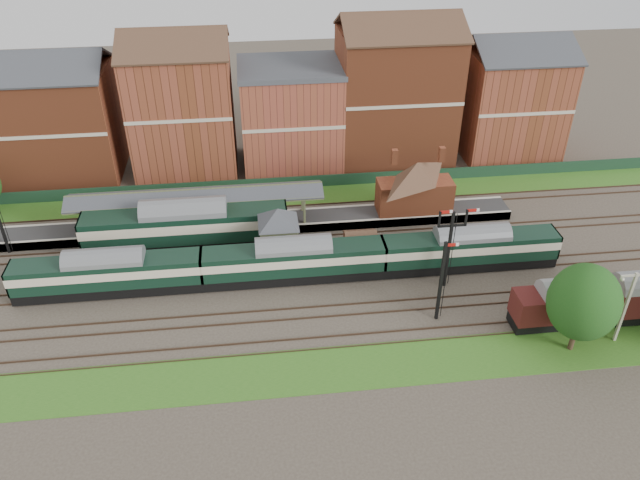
{
  "coord_description": "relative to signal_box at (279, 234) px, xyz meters",
  "views": [
    {
      "loc": [
        -4.98,
        -47.08,
        35.75
      ],
      "look_at": [
        0.86,
        2.0,
        3.0
      ],
      "focal_mm": 35.0,
      "sensor_mm": 36.0,
      "label": 1
    }
  ],
  "objects": [
    {
      "name": "canopy",
      "position": [
        -8.0,
        6.5,
        1.39
      ],
      "size": [
        26.0,
        3.89,
        4.08
      ],
      "color": "#525938",
      "rests_on": "platform"
    },
    {
      "name": "tree_far",
      "position": [
        22.89,
        -15.28,
        1.74
      ],
      "size": [
        5.59,
        5.59,
        8.16
      ],
      "color": "#382619",
      "rests_on": "ground"
    },
    {
      "name": "fence",
      "position": [
        3.0,
        14.75,
        -2.44
      ],
      "size": [
        90.0,
        0.12,
        1.5
      ],
      "primitive_type": "cube",
      "color": "#193823",
      "rests_on": "ground"
    },
    {
      "name": "station_building",
      "position": [
        15.0,
        6.5,
        0.76
      ],
      "size": [
        8.1,
        8.1,
        5.9
      ],
      "color": "#964526",
      "rests_on": "platform"
    },
    {
      "name": "town_backdrop",
      "position": [
        2.82,
        21.75,
        3.81
      ],
      "size": [
        69.0,
        10.0,
        16.0
      ],
      "color": "#964526",
      "rests_on": "ground"
    },
    {
      "name": "goods_van_a",
      "position": [
        21.98,
        -12.25,
        -1.12
      ],
      "size": [
        6.0,
        2.6,
        3.64
      ],
      "color": "black",
      "rests_on": "ground"
    },
    {
      "name": "signal_box",
      "position": [
        0.0,
        0.0,
        0.0
      ],
      "size": [
        5.4,
        5.4,
        6.0
      ],
      "color": "#576547",
      "rests_on": "ground"
    },
    {
      "name": "grass_back",
      "position": [
        3.0,
        12.75,
        -3.16
      ],
      "size": [
        90.0,
        4.5,
        0.06
      ],
      "primitive_type": "cube",
      "color": "#2D6619",
      "rests_on": "ground"
    },
    {
      "name": "platform_railcar",
      "position": [
        -9.05,
        3.25,
        -0.49
      ],
      "size": [
        20.2,
        3.18,
        4.65
      ],
      "color": "black",
      "rests_on": "ground"
    },
    {
      "name": "semaphore_bracket",
      "position": [
        15.04,
        -5.75,
        1.44
      ],
      "size": [
        3.6,
        0.25,
        8.18
      ],
      "color": "black",
      "rests_on": "ground"
    },
    {
      "name": "yard_lamp",
      "position": [
        27.0,
        -14.75,
        0.79
      ],
      "size": [
        2.6,
        0.22,
        7.0
      ],
      "color": "beige",
      "rests_on": "ground"
    },
    {
      "name": "platform",
      "position": [
        -2.0,
        6.5,
        -2.69
      ],
      "size": [
        55.0,
        3.4,
        1.0
      ],
      "primitive_type": "cube",
      "color": "#2D2D2D",
      "rests_on": "ground"
    },
    {
      "name": "dmu_train",
      "position": [
        1.18,
        -3.25,
        -0.91
      ],
      "size": [
        50.66,
        2.67,
        3.89
      ],
      "color": "black",
      "rests_on": "ground"
    },
    {
      "name": "semaphore_siding",
      "position": [
        13.02,
        -10.25,
        0.96
      ],
      "size": [
        1.23,
        0.25,
        8.0
      ],
      "color": "black",
      "rests_on": "ground"
    },
    {
      "name": "grass_front",
      "position": [
        3.0,
        -15.25,
        -3.16
      ],
      "size": [
        90.0,
        5.0,
        0.06
      ],
      "primitive_type": "cube",
      "color": "#2D6619",
      "rests_on": "ground"
    },
    {
      "name": "ground",
      "position": [
        3.0,
        -3.25,
        -3.19
      ],
      "size": [
        160.0,
        160.0,
        0.0
      ],
      "primitive_type": "plane",
      "color": "#473D33",
      "rests_on": "ground"
    },
    {
      "name": "brick_hut",
      "position": [
        8.0,
        0.0,
        -2.0
      ],
      "size": [
        3.2,
        2.64,
        2.94
      ],
      "color": "brown",
      "rests_on": "ground"
    },
    {
      "name": "goods_van_b",
      "position": [
        28.69,
        -12.25,
        -1.06
      ],
      "size": [
        6.2,
        2.69,
        3.76
      ],
      "color": "black",
      "rests_on": "ground"
    }
  ]
}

